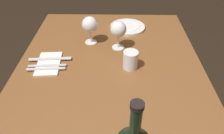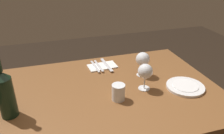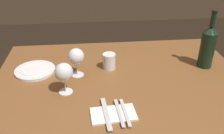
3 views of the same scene
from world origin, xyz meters
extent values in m
cube|color=brown|center=(0.00, 0.00, 0.72)|extent=(1.30, 0.90, 0.04)
cylinder|color=brown|center=(-0.58, 0.38, 0.35)|extent=(0.06, 0.06, 0.70)
cylinder|color=brown|center=(0.58, 0.38, 0.35)|extent=(0.06, 0.06, 0.70)
cylinder|color=white|center=(0.22, -0.04, 0.74)|extent=(0.07, 0.07, 0.00)
cylinder|color=white|center=(0.22, -0.04, 0.78)|extent=(0.01, 0.01, 0.07)
sphere|color=white|center=(0.22, -0.04, 0.85)|extent=(0.08, 0.08, 0.08)
cylinder|color=maroon|center=(0.22, -0.04, 0.85)|extent=(0.07, 0.07, 0.02)
cylinder|color=white|center=(0.27, 0.11, 0.74)|extent=(0.07, 0.07, 0.00)
cylinder|color=white|center=(0.27, 0.11, 0.78)|extent=(0.01, 0.01, 0.07)
sphere|color=white|center=(0.27, 0.11, 0.85)|extent=(0.09, 0.09, 0.09)
cylinder|color=maroon|center=(0.27, 0.11, 0.85)|extent=(0.07, 0.07, 0.03)
cylinder|color=black|center=(-0.49, -0.07, 0.84)|extent=(0.08, 0.08, 0.20)
cone|color=black|center=(-0.49, -0.07, 0.96)|extent=(0.08, 0.08, 0.03)
cylinder|color=white|center=(0.05, -0.10, 0.78)|extent=(0.07, 0.07, 0.09)
cylinder|color=silver|center=(0.05, -0.10, 0.77)|extent=(0.06, 0.06, 0.05)
cylinder|color=white|center=(0.45, -0.10, 0.75)|extent=(0.22, 0.22, 0.01)
cylinder|color=white|center=(0.45, -0.10, 0.76)|extent=(0.15, 0.15, 0.00)
cube|color=white|center=(0.06, 0.30, 0.74)|extent=(0.20, 0.12, 0.01)
cube|color=silver|center=(0.04, 0.30, 0.75)|extent=(0.03, 0.18, 0.00)
cube|color=silver|center=(0.01, 0.30, 0.75)|extent=(0.03, 0.18, 0.00)
cube|color=silver|center=(0.09, 0.30, 0.75)|extent=(0.04, 0.21, 0.00)
camera|label=1|loc=(-0.79, -0.03, 1.38)|focal=35.12mm
camera|label=2|loc=(-0.28, -1.05, 1.44)|focal=36.73mm
camera|label=3|loc=(0.15, 1.12, 1.43)|focal=40.37mm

